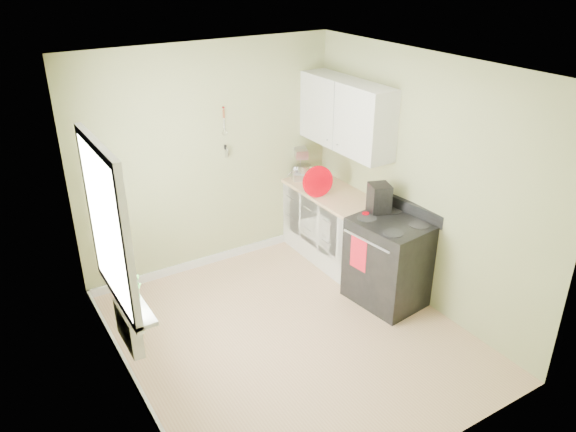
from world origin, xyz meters
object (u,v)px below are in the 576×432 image
stand_mixer (300,163)px  kettle (295,173)px  coffee_maker (379,201)px  stove (389,261)px

stand_mixer → kettle: stand_mixer is taller
stand_mixer → coffee_maker: size_ratio=1.17×
stove → kettle: 1.78m
stove → stand_mixer: stand_mixer is taller
coffee_maker → stand_mixer: bearing=93.6°
coffee_maker → kettle: bearing=97.6°
kettle → coffee_maker: size_ratio=0.45×
stove → kettle: stove is taller
kettle → coffee_maker: (0.19, -1.42, 0.09)m
kettle → stove: bearing=-84.8°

